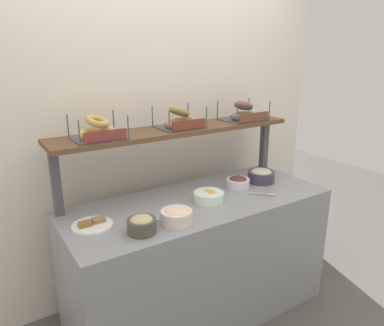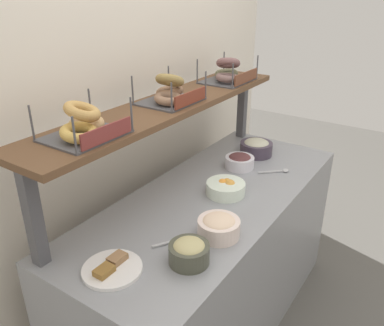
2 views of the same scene
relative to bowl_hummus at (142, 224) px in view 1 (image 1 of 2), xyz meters
name	(u,v)px [view 1 (image 1 of 2)]	position (x,y,z in m)	size (l,w,h in m)	color
ground_plane	(198,310)	(0.50, 0.19, -0.90)	(8.00, 8.00, 0.00)	#595651
back_wall	(158,132)	(0.50, 0.74, 0.30)	(2.94, 0.06, 2.40)	white
deli_counter	(199,258)	(0.50, 0.19, -0.47)	(1.74, 0.70, 0.85)	gray
shelf_riser_left	(56,183)	(-0.31, 0.46, 0.15)	(0.05, 0.05, 0.40)	#4C4C51
shelf_riser_right	(264,145)	(1.31, 0.46, 0.15)	(0.05, 0.05, 0.40)	#4C4C51
upper_shelf	(177,130)	(0.50, 0.46, 0.37)	(1.70, 0.32, 0.03)	brown
bowl_hummus	(142,224)	(0.00, 0.00, 0.00)	(0.16, 0.16, 0.10)	#484A3B
bowl_fruit_salad	(209,196)	(0.54, 0.15, -0.01)	(0.19, 0.19, 0.08)	white
bowl_chocolate_spread	(238,182)	(0.85, 0.23, -0.01)	(0.16, 0.16, 0.08)	white
bowl_tuna_salad	(261,175)	(1.07, 0.24, 0.00)	(0.20, 0.20, 0.10)	#433848
bowl_potato_salad	(177,215)	(0.21, -0.01, 0.00)	(0.18, 0.18, 0.10)	silver
serving_plate_white	(92,225)	(-0.20, 0.21, -0.04)	(0.22, 0.22, 0.04)	white
serving_spoon_near_plate	(266,194)	(0.92, 0.02, -0.04)	(0.14, 0.14, 0.01)	#B7B7BC
serving_spoon_by_edge	(148,220)	(0.09, 0.11, -0.04)	(0.16, 0.11, 0.01)	#B7B7BC
bagel_basket_sesame	(98,131)	(-0.05, 0.44, 0.43)	(0.29, 0.26, 0.14)	#4C4C51
bagel_basket_everything	(179,120)	(0.51, 0.46, 0.43)	(0.29, 0.26, 0.16)	#4C4C51
bagel_basket_poppy	(243,114)	(1.06, 0.44, 0.43)	(0.32, 0.26, 0.15)	#4C4C51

